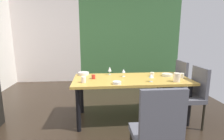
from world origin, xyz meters
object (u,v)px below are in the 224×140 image
chair_right_far (175,83)px  pitcher_east (177,77)px  chair_right_near (192,93)px  cup_north (84,80)px  serving_bowl_near_shelf (167,75)px  serving_bowl_near_window (117,83)px  cup_corner (152,74)px  wine_glass_left (151,76)px  cup_west (182,76)px  serving_bowl_south (84,74)px  chair_head_near (157,131)px  cup_front (93,77)px  wine_glass_rear (124,71)px  dining_table (131,83)px  wine_glass_right (110,69)px

chair_right_far → pitcher_east: 0.71m
chair_right_near → cup_north: (-1.74, 0.11, 0.24)m
serving_bowl_near_shelf → serving_bowl_near_window: 1.07m
chair_right_far → pitcher_east: (-0.26, -0.60, 0.26)m
chair_right_far → cup_corner: 0.61m
chair_right_near → wine_glass_left: (-0.67, 0.05, 0.29)m
chair_right_far → cup_north: chair_right_far is taller
cup_west → cup_north: bearing=-175.4°
chair_right_near → pitcher_east: size_ratio=6.88×
serving_bowl_south → chair_head_near: bearing=-65.1°
chair_right_far → chair_head_near: size_ratio=0.96×
serving_bowl_near_window → cup_front: size_ratio=1.89×
wine_glass_rear → cup_front: bearing=-167.6°
serving_bowl_near_shelf → serving_bowl_near_window: bearing=-155.8°
dining_table → pitcher_east: pitcher_east is taller
dining_table → chair_head_near: bearing=-91.3°
chair_head_near → wine_glass_left: size_ratio=8.02×
wine_glass_rear → dining_table: bearing=-50.5°
wine_glass_right → cup_corner: 0.78m
chair_head_near → serving_bowl_near_window: bearing=103.8°
wine_glass_left → cup_west: size_ratio=1.52×
chair_right_near → serving_bowl_near_window: 1.25m
wine_glass_rear → cup_front: size_ratio=1.96×
wine_glass_left → pitcher_east: pitcher_east is taller
serving_bowl_near_window → cup_corner: size_ratio=1.79×
serving_bowl_near_shelf → cup_north: cup_north is taller
serving_bowl_south → serving_bowl_near_window: (0.54, -0.67, -0.01)m
cup_north → serving_bowl_near_shelf: bearing=11.5°
dining_table → cup_front: bearing=178.2°
serving_bowl_near_shelf → serving_bowl_near_window: serving_bowl_near_shelf is taller
wine_glass_rear → serving_bowl_near_window: bearing=-110.6°
cup_corner → wine_glass_right: bearing=164.7°
chair_right_near → serving_bowl_near_shelf: size_ratio=5.22×
wine_glass_right → pitcher_east: (1.02, -0.61, -0.03)m
chair_head_near → wine_glass_right: size_ratio=6.84×
chair_right_near → pitcher_east: 0.37m
cup_front → pitcher_east: pitcher_east is taller
wine_glass_rear → cup_west: 1.01m
chair_right_far → chair_right_near: bearing=179.9°
cup_north → cup_corner: size_ratio=1.24×
dining_table → chair_right_far: chair_right_far is taller
chair_right_far → cup_west: (-0.06, -0.38, 0.23)m
wine_glass_right → cup_north: size_ratio=1.62×
wine_glass_left → pitcher_east: size_ratio=0.90×
wine_glass_right → serving_bowl_near_shelf: wine_glass_right is taller
wine_glass_rear → cup_north: 0.77m
wine_glass_right → cup_west: bearing=-17.5°
chair_head_near → cup_front: chair_head_near is taller
wine_glass_left → cup_north: size_ratio=1.38×
chair_right_near → cup_north: size_ratio=10.52×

